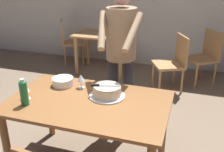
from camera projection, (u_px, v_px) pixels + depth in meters
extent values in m
cube|color=brown|center=(88.00, 102.00, 2.42)|extent=(1.47, 0.92, 0.03)
cylinder|color=brown|center=(7.00, 147.00, 2.42)|extent=(0.07, 0.07, 0.72)
cylinder|color=brown|center=(50.00, 108.00, 3.09)|extent=(0.07, 0.07, 0.72)
cylinder|color=brown|center=(163.00, 127.00, 2.72)|extent=(0.07, 0.07, 0.72)
cylinder|color=silver|center=(107.00, 96.00, 2.50)|extent=(0.34, 0.34, 0.01)
cylinder|color=beige|center=(107.00, 91.00, 2.48)|extent=(0.26, 0.26, 0.09)
cylinder|color=#A49984|center=(107.00, 86.00, 2.46)|extent=(0.25, 0.25, 0.01)
cube|color=silver|center=(109.00, 85.00, 2.46)|extent=(0.20, 0.08, 0.00)
cube|color=black|center=(95.00, 85.00, 2.46)|extent=(0.08, 0.05, 0.02)
cylinder|color=white|center=(63.00, 85.00, 2.74)|extent=(0.22, 0.22, 0.01)
cylinder|color=white|center=(63.00, 84.00, 2.73)|extent=(0.22, 0.22, 0.01)
cylinder|color=white|center=(63.00, 83.00, 2.73)|extent=(0.22, 0.22, 0.01)
cylinder|color=white|center=(63.00, 82.00, 2.73)|extent=(0.22, 0.22, 0.01)
cylinder|color=white|center=(63.00, 81.00, 2.72)|extent=(0.22, 0.22, 0.01)
cylinder|color=white|center=(63.00, 80.00, 2.72)|extent=(0.22, 0.22, 0.01)
cylinder|color=white|center=(63.00, 79.00, 2.71)|extent=(0.22, 0.22, 0.01)
cylinder|color=white|center=(63.00, 78.00, 2.71)|extent=(0.22, 0.22, 0.01)
cylinder|color=silver|center=(27.00, 99.00, 2.46)|extent=(0.07, 0.07, 0.00)
cylinder|color=silver|center=(26.00, 95.00, 2.44)|extent=(0.01, 0.01, 0.07)
cone|color=silver|center=(25.00, 88.00, 2.42)|extent=(0.08, 0.08, 0.07)
cylinder|color=silver|center=(81.00, 88.00, 2.68)|extent=(0.07, 0.07, 0.00)
cylinder|color=silver|center=(81.00, 84.00, 2.67)|extent=(0.01, 0.01, 0.07)
cone|color=silver|center=(81.00, 78.00, 2.64)|extent=(0.08, 0.08, 0.07)
cylinder|color=#1E6B38|center=(24.00, 94.00, 2.31)|extent=(0.07, 0.07, 0.22)
cylinder|color=silver|center=(22.00, 80.00, 2.26)|extent=(0.04, 0.04, 0.03)
cylinder|color=#2D2D38|center=(128.00, 98.00, 3.07)|extent=(0.11, 0.11, 0.95)
cylinder|color=#2D2D38|center=(113.00, 96.00, 3.11)|extent=(0.11, 0.11, 0.95)
cylinder|color=#997A5B|center=(121.00, 34.00, 2.80)|extent=(0.32, 0.32, 0.55)
cylinder|color=#997A5B|center=(133.00, 32.00, 2.57)|extent=(0.13, 0.42, 0.34)
cylinder|color=#997A5B|center=(102.00, 30.00, 2.64)|extent=(0.18, 0.42, 0.34)
cube|color=tan|center=(103.00, 34.00, 4.88)|extent=(1.00, 0.70, 0.03)
cylinder|color=tan|center=(76.00, 56.00, 4.90)|extent=(0.07, 0.07, 0.71)
cylinder|color=tan|center=(120.00, 60.00, 4.66)|extent=(0.07, 0.07, 0.71)
cylinder|color=tan|center=(88.00, 48.00, 5.38)|extent=(0.07, 0.07, 0.71)
cylinder|color=tan|center=(128.00, 52.00, 5.14)|extent=(0.07, 0.07, 0.71)
cube|color=tan|center=(201.00, 59.00, 4.50)|extent=(0.61, 0.61, 0.04)
cylinder|color=tan|center=(196.00, 76.00, 4.37)|extent=(0.04, 0.04, 0.41)
cylinder|color=tan|center=(184.00, 69.00, 4.69)|extent=(0.04, 0.04, 0.41)
cylinder|color=tan|center=(215.00, 74.00, 4.48)|extent=(0.04, 0.04, 0.41)
cylinder|color=tan|center=(202.00, 67.00, 4.80)|extent=(0.04, 0.04, 0.41)
cube|color=tan|center=(213.00, 44.00, 4.46)|extent=(0.28, 0.37, 0.45)
cube|color=tan|center=(168.00, 65.00, 4.23)|extent=(0.59, 0.59, 0.04)
cylinder|color=tan|center=(160.00, 83.00, 4.12)|extent=(0.04, 0.04, 0.41)
cylinder|color=tan|center=(153.00, 74.00, 4.45)|extent=(0.04, 0.04, 0.41)
cylinder|color=tan|center=(182.00, 82.00, 4.17)|extent=(0.04, 0.04, 0.41)
cylinder|color=tan|center=(174.00, 73.00, 4.50)|extent=(0.04, 0.04, 0.41)
cube|color=tan|center=(182.00, 50.00, 4.16)|extent=(0.22, 0.41, 0.45)
cube|color=tan|center=(73.00, 43.00, 5.47)|extent=(0.60, 0.60, 0.04)
cylinder|color=tan|center=(82.00, 50.00, 5.75)|extent=(0.04, 0.04, 0.41)
cylinder|color=tan|center=(83.00, 55.00, 5.42)|extent=(0.04, 0.04, 0.41)
cylinder|color=tan|center=(65.00, 51.00, 5.69)|extent=(0.04, 0.04, 0.41)
cylinder|color=tan|center=(65.00, 56.00, 5.36)|extent=(0.04, 0.04, 0.41)
cube|color=tan|center=(62.00, 31.00, 5.34)|extent=(0.23, 0.40, 0.45)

